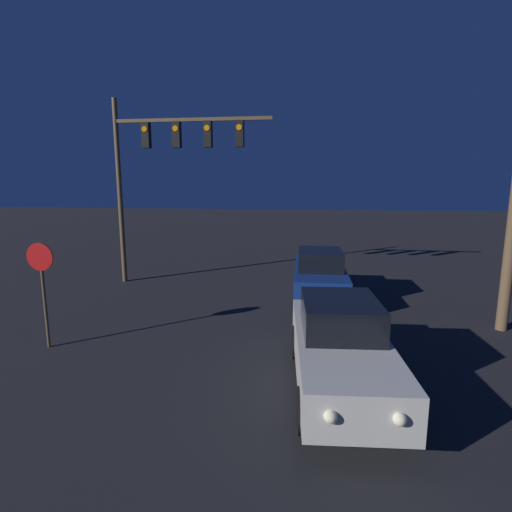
{
  "coord_description": "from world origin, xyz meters",
  "views": [
    {
      "loc": [
        1.48,
        2.47,
        3.79
      ],
      "look_at": [
        0.0,
        13.13,
        1.81
      ],
      "focal_mm": 28.0,
      "sensor_mm": 36.0,
      "label": 1
    }
  ],
  "objects_px": {
    "car_near": "(340,346)",
    "stop_sign": "(42,277)",
    "car_far": "(320,275)",
    "traffic_signal_mast": "(164,155)"
  },
  "relations": [
    {
      "from": "stop_sign",
      "to": "car_far",
      "type": "bearing_deg",
      "value": 37.23
    },
    {
      "from": "car_near",
      "to": "car_far",
      "type": "distance_m",
      "value": 5.82
    },
    {
      "from": "car_near",
      "to": "traffic_signal_mast",
      "type": "relative_size",
      "value": 0.66
    },
    {
      "from": "car_near",
      "to": "stop_sign",
      "type": "height_order",
      "value": "stop_sign"
    },
    {
      "from": "car_far",
      "to": "stop_sign",
      "type": "bearing_deg",
      "value": -143.98
    },
    {
      "from": "car_near",
      "to": "car_far",
      "type": "xyz_separation_m",
      "value": [
        -0.27,
        5.81,
        0.0
      ]
    },
    {
      "from": "car_far",
      "to": "stop_sign",
      "type": "distance_m",
      "value": 7.99
    },
    {
      "from": "car_far",
      "to": "stop_sign",
      "type": "xyz_separation_m",
      "value": [
        -6.33,
        -4.81,
        0.85
      ]
    },
    {
      "from": "traffic_signal_mast",
      "to": "car_near",
      "type": "bearing_deg",
      "value": -50.76
    },
    {
      "from": "car_near",
      "to": "car_far",
      "type": "bearing_deg",
      "value": -91.68
    }
  ]
}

